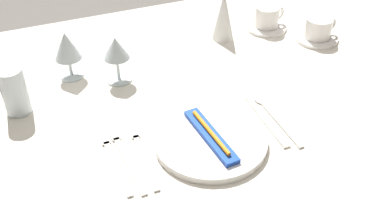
# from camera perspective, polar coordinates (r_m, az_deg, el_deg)

# --- Properties ---
(dining_table) EXTENTS (1.80, 1.11, 0.74)m
(dining_table) POSITION_cam_1_polar(r_m,az_deg,el_deg) (1.33, -0.65, -1.26)
(dining_table) COLOR silver
(dining_table) RESTS_ON ground
(dinner_plate) EXTENTS (0.27, 0.27, 0.02)m
(dinner_plate) POSITION_cam_1_polar(r_m,az_deg,el_deg) (1.13, 2.25, -3.94)
(dinner_plate) COLOR white
(dinner_plate) RESTS_ON dining_table
(toothbrush_package) EXTENTS (0.06, 0.21, 0.02)m
(toothbrush_package) POSITION_cam_1_polar(r_m,az_deg,el_deg) (1.12, 2.27, -3.30)
(toothbrush_package) COLOR blue
(toothbrush_package) RESTS_ON dinner_plate
(fork_outer) EXTENTS (0.03, 0.22, 0.00)m
(fork_outer) POSITION_cam_1_polar(r_m,az_deg,el_deg) (1.11, -5.95, -5.56)
(fork_outer) COLOR beige
(fork_outer) RESTS_ON dining_table
(fork_inner) EXTENTS (0.03, 0.23, 0.00)m
(fork_inner) POSITION_cam_1_polar(r_m,az_deg,el_deg) (1.11, -7.99, -5.92)
(fork_inner) COLOR beige
(fork_inner) RESTS_ON dining_table
(fork_salad) EXTENTS (0.03, 0.22, 0.00)m
(fork_salad) POSITION_cam_1_polar(r_m,az_deg,el_deg) (1.10, -9.37, -6.22)
(fork_salad) COLOR beige
(fork_salad) RESTS_ON dining_table
(dinner_knife) EXTENTS (0.02, 0.22, 0.00)m
(dinner_knife) POSITION_cam_1_polar(r_m,az_deg,el_deg) (1.21, 9.01, -1.64)
(dinner_knife) COLOR beige
(dinner_knife) RESTS_ON dining_table
(spoon_soup) EXTENTS (0.03, 0.22, 0.01)m
(spoon_soup) POSITION_cam_1_polar(r_m,az_deg,el_deg) (1.23, 9.65, -0.71)
(spoon_soup) COLOR beige
(spoon_soup) RESTS_ON dining_table
(saucer_left) EXTENTS (0.14, 0.14, 0.01)m
(saucer_left) POSITION_cam_1_polar(r_m,az_deg,el_deg) (1.62, 8.88, 9.64)
(saucer_left) COLOR white
(saucer_left) RESTS_ON dining_table
(coffee_cup_left) EXTENTS (0.10, 0.08, 0.07)m
(coffee_cup_left) POSITION_cam_1_polar(r_m,az_deg,el_deg) (1.60, 9.07, 10.88)
(coffee_cup_left) COLOR white
(coffee_cup_left) RESTS_ON saucer_left
(saucer_far) EXTENTS (0.14, 0.14, 0.01)m
(saucer_far) POSITION_cam_1_polar(r_m,az_deg,el_deg) (1.59, 14.74, 8.15)
(saucer_far) COLOR white
(saucer_far) RESTS_ON dining_table
(coffee_cup_far) EXTENTS (0.11, 0.08, 0.07)m
(coffee_cup_far) POSITION_cam_1_polar(r_m,az_deg,el_deg) (1.57, 15.01, 9.35)
(coffee_cup_far) COLOR white
(coffee_cup_far) RESTS_ON saucer_far
(wine_glass_centre) EXTENTS (0.08, 0.08, 0.14)m
(wine_glass_centre) POSITION_cam_1_polar(r_m,az_deg,el_deg) (1.35, -14.86, 7.08)
(wine_glass_centre) COLOR silver
(wine_glass_centre) RESTS_ON dining_table
(wine_glass_left) EXTENTS (0.07, 0.07, 0.14)m
(wine_glass_left) POSITION_cam_1_polar(r_m,az_deg,el_deg) (1.31, -9.14, 6.83)
(wine_glass_left) COLOR silver
(wine_glass_left) RESTS_ON dining_table
(drink_tumbler) EXTENTS (0.06, 0.06, 0.13)m
(drink_tumbler) POSITION_cam_1_polar(r_m,az_deg,el_deg) (1.28, -20.53, 1.59)
(drink_tumbler) COLOR silver
(drink_tumbler) RESTS_ON dining_table
(napkin_folded) EXTENTS (0.07, 0.07, 0.16)m
(napkin_folded) POSITION_cam_1_polar(r_m,az_deg,el_deg) (1.51, 3.81, 11.07)
(napkin_folded) COLOR white
(napkin_folded) RESTS_ON dining_table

